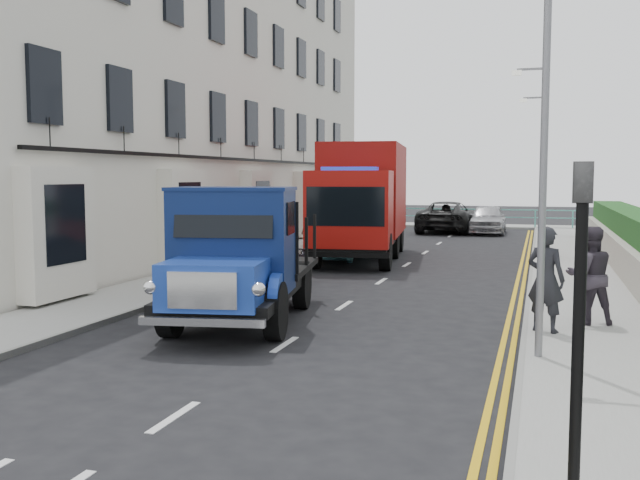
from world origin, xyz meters
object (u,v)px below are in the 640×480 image
Objects in this scene: lamp_far at (540,156)px; pedestrian_east_near at (546,279)px; parked_car_front at (252,266)px; red_lorry at (362,198)px; lamp_near at (537,110)px; bedford_lorry at (235,265)px; lamp_mid at (539,149)px.

lamp_far reaches higher than pedestrian_east_near.
pedestrian_east_near reaches higher than parked_car_front.
red_lorry is 8.46m from parked_car_front.
pedestrian_east_near is at bearing -67.98° from red_lorry.
red_lorry is (-6.06, 13.28, -1.80)m from lamp_near.
parked_car_front is 2.10× the size of pedestrian_east_near.
bedford_lorry is at bearing 169.33° from lamp_near.
red_lorry is (-6.06, -12.72, -1.80)m from lamp_far.
lamp_mid is at bearing -90.00° from lamp_far.
lamp_far is 1.71× the size of parked_car_front.
lamp_mid is at bearing 90.00° from lamp_near.
lamp_near is at bearing -72.41° from red_lorry.
lamp_near is 14.71m from red_lorry.
pedestrian_east_near is at bearing -1.43° from bedford_lorry.
bedford_lorry reaches higher than parked_car_front.
lamp_mid and lamp_far have the same top height.
lamp_near is at bearing -90.00° from lamp_mid.
lamp_near reaches higher than parked_car_front.
lamp_near is 1.71× the size of parked_car_front.
pedestrian_east_near is at bearing -89.47° from lamp_far.
red_lorry is at bearing -115.47° from lamp_far.
bedford_lorry is (-5.59, -14.95, -2.74)m from lamp_mid.
lamp_near and lamp_mid have the same top height.
lamp_far is at bearing 78.33° from parked_car_front.
lamp_mid reaches higher than red_lorry.
bedford_lorry is 3.08× the size of pedestrian_east_near.
lamp_mid is 16.19m from bedford_lorry.
bedford_lorry is at bearing -65.41° from parked_car_front.
lamp_mid is at bearing 64.45° from parked_car_front.
lamp_near reaches higher than bedford_lorry.
lamp_mid is 10.00m from lamp_far.
red_lorry is 1.99× the size of parked_car_front.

